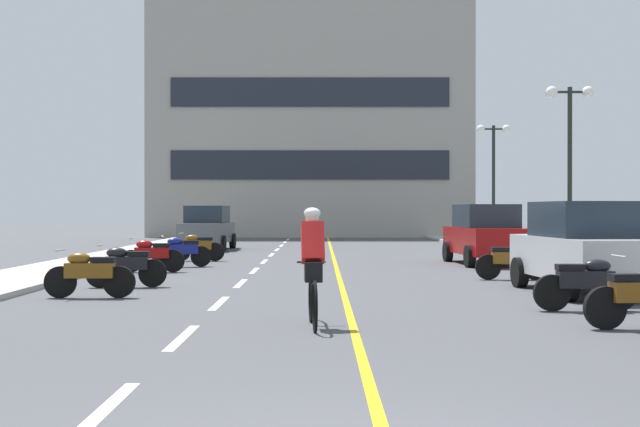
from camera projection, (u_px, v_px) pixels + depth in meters
ground_plane at (330, 264)px, 25.94m from camera, size 140.00×140.00×0.00m
curb_left at (119, 256)px, 28.96m from camera, size 2.40×72.00×0.12m
curb_right at (539, 256)px, 28.91m from camera, size 2.40×72.00×0.12m
lane_dash_0 at (106, 411)px, 6.94m from camera, size 0.14×2.20×0.01m
lane_dash_1 at (185, 337)px, 10.94m from camera, size 0.14×2.20×0.01m
lane_dash_2 at (222, 303)px, 14.94m from camera, size 0.14×2.20×0.01m
lane_dash_3 at (243, 283)px, 18.94m from camera, size 0.14×2.20×0.01m
lane_dash_4 at (257, 271)px, 22.94m from camera, size 0.14×2.20×0.01m
lane_dash_5 at (267, 261)px, 26.94m from camera, size 0.14×2.20×0.01m
lane_dash_6 at (274, 255)px, 30.94m from camera, size 0.14×2.20×0.01m
lane_dash_7 at (280, 250)px, 34.94m from camera, size 0.14×2.20×0.01m
lane_dash_8 at (284, 246)px, 38.94m from camera, size 0.14×2.20×0.01m
lane_dash_9 at (288, 242)px, 42.94m from camera, size 0.14×2.20×0.01m
lane_dash_10 at (291, 239)px, 46.94m from camera, size 0.14×2.20×0.01m
lane_dash_11 at (293, 237)px, 50.94m from camera, size 0.14×2.20×0.01m
centre_line_yellow at (336, 258)px, 28.94m from camera, size 0.12×66.00×0.01m
office_building at (314, 125)px, 54.68m from camera, size 19.60×9.66×14.34m
street_lamp_mid at (573, 133)px, 25.63m from camera, size 1.46×0.36×5.30m
street_lamp_far at (496, 157)px, 36.31m from camera, size 1.46×0.36×5.19m
parked_car_near at (587, 247)px, 16.65m from camera, size 2.17×4.32×1.82m
parked_car_mid at (488, 234)px, 25.61m from camera, size 2.17×4.31×1.82m
parked_car_far at (210, 228)px, 34.78m from camera, size 2.05×4.26×1.82m
motorcycle_3 at (589, 282)px, 13.76m from camera, size 1.70×0.60×0.92m
motorcycle_4 at (92, 273)px, 15.83m from camera, size 1.70×0.60×0.92m
motorcycle_5 at (129, 265)px, 17.98m from camera, size 1.70×0.60×0.92m
motorcycle_6 at (515, 260)px, 19.94m from camera, size 1.70×0.60×0.92m
motorcycle_7 at (154, 255)px, 22.30m from camera, size 1.70×0.60×0.92m
motorcycle_8 at (184, 251)px, 24.36m from camera, size 1.66×0.73×0.92m
motorcycle_9 at (200, 246)px, 27.19m from camera, size 1.70×0.60×0.92m
cyclist_rider at (315, 264)px, 11.95m from camera, size 0.42×1.77×1.71m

